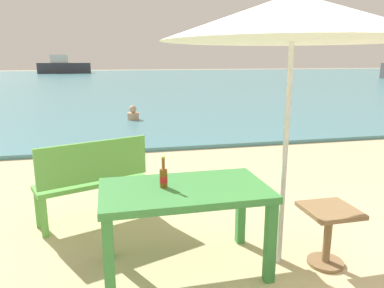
{
  "coord_description": "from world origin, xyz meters",
  "views": [
    {
      "loc": [
        -1.74,
        -2.01,
        1.81
      ],
      "look_at": [
        -0.57,
        3.0,
        0.6
      ],
      "focal_mm": 34.14,
      "sensor_mm": 36.0,
      "label": 1
    }
  ],
  "objects_px": {
    "patio_umbrella": "(293,18)",
    "boat_barge": "(64,67)",
    "beer_bottle_amber": "(164,177)",
    "swimmer_person": "(133,114)",
    "bench_green_left": "(92,176)",
    "side_table_wood": "(328,228)",
    "picnic_table_green": "(184,199)"
  },
  "relations": [
    {
      "from": "beer_bottle_amber",
      "to": "bench_green_left",
      "type": "relative_size",
      "value": 0.21
    },
    {
      "from": "beer_bottle_amber",
      "to": "swimmer_person",
      "type": "distance_m",
      "value": 7.75
    },
    {
      "from": "beer_bottle_amber",
      "to": "bench_green_left",
      "type": "xyz_separation_m",
      "value": [
        -0.63,
        1.13,
        -0.31
      ]
    },
    {
      "from": "patio_umbrella",
      "to": "boat_barge",
      "type": "distance_m",
      "value": 44.38
    },
    {
      "from": "side_table_wood",
      "to": "boat_barge",
      "type": "xyz_separation_m",
      "value": [
        -6.7,
        44.03,
        0.51
      ]
    },
    {
      "from": "picnic_table_green",
      "to": "beer_bottle_amber",
      "type": "relative_size",
      "value": 5.28
    },
    {
      "from": "beer_bottle_amber",
      "to": "bench_green_left",
      "type": "height_order",
      "value": "beer_bottle_amber"
    },
    {
      "from": "swimmer_person",
      "to": "boat_barge",
      "type": "distance_m",
      "value": 36.49
    },
    {
      "from": "side_table_wood",
      "to": "bench_green_left",
      "type": "bearing_deg",
      "value": 146.07
    },
    {
      "from": "bench_green_left",
      "to": "side_table_wood",
      "type": "bearing_deg",
      "value": -33.93
    },
    {
      "from": "side_table_wood",
      "to": "bench_green_left",
      "type": "relative_size",
      "value": 0.43
    },
    {
      "from": "beer_bottle_amber",
      "to": "boat_barge",
      "type": "relative_size",
      "value": 0.04
    },
    {
      "from": "picnic_table_green",
      "to": "patio_umbrella",
      "type": "bearing_deg",
      "value": -6.31
    },
    {
      "from": "picnic_table_green",
      "to": "bench_green_left",
      "type": "relative_size",
      "value": 1.12
    },
    {
      "from": "beer_bottle_amber",
      "to": "patio_umbrella",
      "type": "xyz_separation_m",
      "value": [
        1.02,
        -0.13,
        1.26
      ]
    },
    {
      "from": "bench_green_left",
      "to": "boat_barge",
      "type": "distance_m",
      "value": 42.91
    },
    {
      "from": "beer_bottle_amber",
      "to": "bench_green_left",
      "type": "distance_m",
      "value": 1.33
    },
    {
      "from": "bench_green_left",
      "to": "boat_barge",
      "type": "height_order",
      "value": "boat_barge"
    },
    {
      "from": "side_table_wood",
      "to": "swimmer_person",
      "type": "relative_size",
      "value": 1.32
    },
    {
      "from": "patio_umbrella",
      "to": "boat_barge",
      "type": "xyz_separation_m",
      "value": [
        -6.31,
        43.91,
        -1.26
      ]
    },
    {
      "from": "picnic_table_green",
      "to": "side_table_wood",
      "type": "bearing_deg",
      "value": -9.81
    },
    {
      "from": "beer_bottle_amber",
      "to": "patio_umbrella",
      "type": "bearing_deg",
      "value": -7.16
    },
    {
      "from": "patio_umbrella",
      "to": "bench_green_left",
      "type": "bearing_deg",
      "value": 142.75
    },
    {
      "from": "bench_green_left",
      "to": "swimmer_person",
      "type": "distance_m",
      "value": 6.66
    },
    {
      "from": "patio_umbrella",
      "to": "boat_barge",
      "type": "height_order",
      "value": "patio_umbrella"
    },
    {
      "from": "picnic_table_green",
      "to": "side_table_wood",
      "type": "height_order",
      "value": "picnic_table_green"
    },
    {
      "from": "swimmer_person",
      "to": "beer_bottle_amber",
      "type": "bearing_deg",
      "value": -92.08
    },
    {
      "from": "patio_umbrella",
      "to": "bench_green_left",
      "type": "height_order",
      "value": "patio_umbrella"
    },
    {
      "from": "picnic_table_green",
      "to": "boat_barge",
      "type": "height_order",
      "value": "boat_barge"
    },
    {
      "from": "beer_bottle_amber",
      "to": "swimmer_person",
      "type": "bearing_deg",
      "value": 87.92
    },
    {
      "from": "picnic_table_green",
      "to": "beer_bottle_amber",
      "type": "height_order",
      "value": "beer_bottle_amber"
    },
    {
      "from": "side_table_wood",
      "to": "boat_barge",
      "type": "relative_size",
      "value": 0.09
    }
  ]
}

